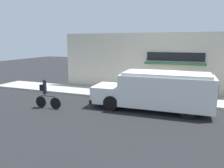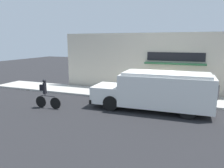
{
  "view_description": "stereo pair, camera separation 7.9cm",
  "coord_description": "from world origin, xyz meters",
  "views": [
    {
      "loc": [
        2.17,
        -13.64,
        3.91
      ],
      "look_at": [
        -3.02,
        -0.2,
        1.1
      ],
      "focal_mm": 35.0,
      "sensor_mm": 36.0,
      "label": 1
    },
    {
      "loc": [
        2.25,
        -13.62,
        3.91
      ],
      "look_at": [
        -3.02,
        -0.2,
        1.1
      ],
      "focal_mm": 35.0,
      "sensor_mm": 36.0,
      "label": 2
    }
  ],
  "objects": [
    {
      "name": "ground_plane",
      "position": [
        0.0,
        0.0,
        0.0
      ],
      "size": [
        70.0,
        70.0,
        0.0
      ],
      "primitive_type": "plane",
      "color": "#232326"
    },
    {
      "name": "sidewalk",
      "position": [
        0.0,
        1.34,
        0.07
      ],
      "size": [
        28.0,
        2.68,
        0.14
      ],
      "color": "#ADAAA3",
      "rests_on": "ground_plane"
    },
    {
      "name": "cyclist",
      "position": [
        -5.98,
        -3.36,
        0.83
      ],
      "size": [
        1.71,
        0.21,
        1.75
      ],
      "rotation": [
        0.0,
        0.0,
        0.05
      ],
      "color": "black",
      "rests_on": "ground_plane"
    },
    {
      "name": "school_bus",
      "position": [
        0.2,
        -1.4,
        1.16
      ],
      "size": [
        6.86,
        2.72,
        2.22
      ],
      "rotation": [
        0.0,
        0.0,
        0.03
      ],
      "color": "white",
      "rests_on": "ground_plane"
    },
    {
      "name": "trash_bin",
      "position": [
        3.47,
        1.92,
        0.61
      ],
      "size": [
        0.49,
        0.49,
        0.95
      ],
      "color": "#38383D",
      "rests_on": "sidewalk"
    },
    {
      "name": "storefront",
      "position": [
        0.02,
        2.95,
        2.29
      ],
      "size": [
        16.75,
        0.82,
        4.56
      ],
      "color": "beige",
      "rests_on": "ground_plane"
    }
  ]
}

